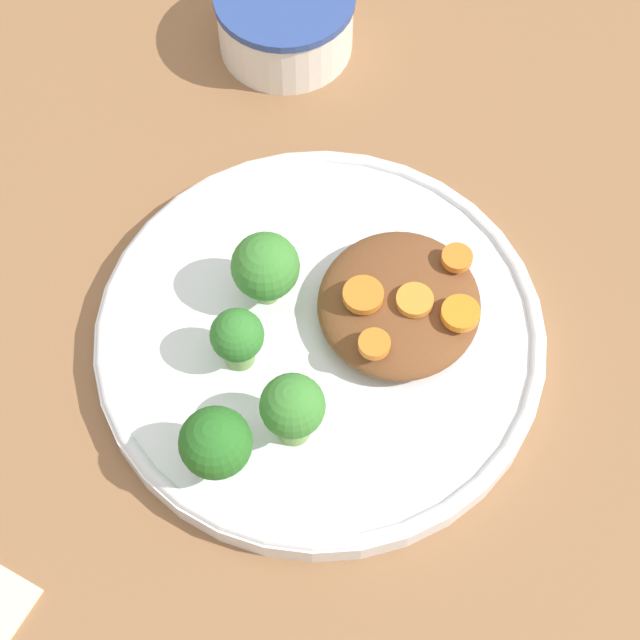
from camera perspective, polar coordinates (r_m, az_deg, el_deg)
ground_plane at (r=0.67m, az=0.00°, el=-1.32°), size 4.00×4.00×0.00m
plate at (r=0.66m, az=0.00°, el=-0.87°), size 0.28×0.28×0.02m
dip_bowl at (r=0.79m, az=-1.87°, el=15.87°), size 0.10×0.10×0.05m
stew_mound at (r=0.65m, az=4.24°, el=0.86°), size 0.10×0.10×0.03m
broccoli_floret_0 at (r=0.59m, az=-5.58°, el=-6.59°), size 0.04×0.04×0.05m
broccoli_floret_1 at (r=0.62m, az=-4.43°, el=-0.95°), size 0.03×0.03×0.05m
broccoli_floret_2 at (r=0.60m, az=-1.56°, el=-4.73°), size 0.04×0.04×0.05m
broccoli_floret_3 at (r=0.64m, az=-2.93°, el=2.81°), size 0.04×0.04×0.05m
carrot_slice_0 at (r=0.62m, az=2.91°, el=-1.29°), size 0.02×0.02×0.01m
carrot_slice_1 at (r=0.63m, az=2.32°, el=1.34°), size 0.02×0.02×0.01m
carrot_slice_2 at (r=0.63m, az=7.50°, el=0.36°), size 0.02×0.02×0.01m
carrot_slice_3 at (r=0.65m, az=7.32°, el=3.31°), size 0.02×0.02×0.01m
carrot_slice_4 at (r=0.63m, az=5.07°, el=1.06°), size 0.02×0.02×0.01m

